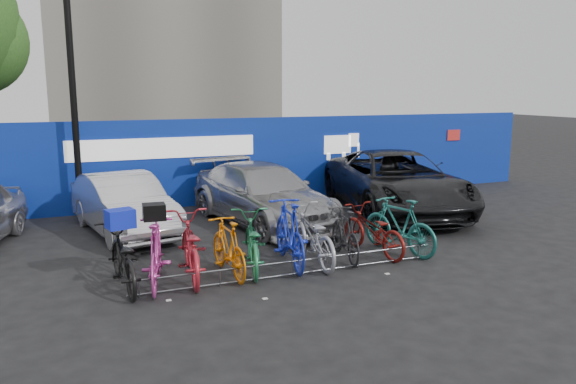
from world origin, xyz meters
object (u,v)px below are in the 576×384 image
car_3 (396,182)px  bike_7 (345,234)px  bike_6 (311,236)px  bike_3 (228,247)px  car_2 (263,194)px  car_1 (124,204)px  bike_8 (373,231)px  lamppost (73,86)px  bike_5 (289,233)px  bike_rack (293,268)px  bike_2 (190,247)px  bike_0 (122,258)px  bike_4 (252,242)px  bike_9 (399,226)px  bike_1 (156,253)px

car_3 → bike_7: 4.58m
car_3 → bike_6: size_ratio=2.83×
bike_3 → car_2: bearing=-121.2°
car_1 → bike_8: (4.31, -3.54, -0.18)m
lamppost → bike_7: (4.51, -5.45, -2.77)m
bike_5 → bike_7: bike_5 is taller
bike_rack → bike_2: bearing=159.9°
bike_5 → bike_6: (0.42, -0.03, -0.08)m
bike_0 → bike_4: size_ratio=0.99×
bike_3 → bike_6: 1.62m
car_3 → bike_0: (-7.31, -3.27, -0.29)m
car_2 → car_1: bearing=164.8°
car_2 → bike_7: size_ratio=2.93×
bike_rack → bike_9: (2.50, 0.53, 0.40)m
bike_3 → bike_5: 1.21m
bike_9 → lamppost: bearing=-58.7°
car_2 → bike_4: size_ratio=2.50×
car_2 → bike_2: (-2.51, -3.31, -0.16)m
car_2 → bike_4: (-1.40, -3.28, -0.20)m
lamppost → bike_rack: (3.20, -6.00, -3.11)m
car_3 → bike_8: size_ratio=3.14×
lamppost → bike_5: 6.90m
bike_4 → bike_8: bike_4 is taller
bike_2 → bike_8: bike_2 is taller
lamppost → bike_4: lamppost is taller
bike_7 → car_1: bearing=-33.9°
bike_6 → bike_4: bearing=-0.7°
bike_5 → bike_8: size_ratio=1.12×
lamppost → car_2: 5.24m
lamppost → bike_1: bearing=-80.3°
bike_8 → bike_5: bearing=-7.6°
bike_2 → bike_8: size_ratio=1.15×
bike_8 → bike_9: size_ratio=0.98×
bike_6 → bike_1: bearing=4.6°
car_3 → bike_1: (-6.79, -3.35, -0.24)m
car_1 → bike_5: size_ratio=1.97×
car_3 → bike_4: size_ratio=2.93×
car_2 → car_3: (3.67, -0.12, 0.09)m
bike_1 → bike_6: bike_1 is taller
bike_0 → bike_1: size_ratio=1.04×
bike_rack → bike_8: (1.96, 0.63, 0.32)m
lamppost → bike_0: 6.16m
bike_1 → bike_2: 0.62m
bike_0 → bike_8: 4.74m
bike_7 → car_3: bearing=-124.1°
bike_1 → bike_9: size_ratio=1.00×
car_3 → bike_7: size_ratio=3.43×
car_1 → bike_2: car_1 is taller
bike_rack → bike_6: size_ratio=2.76×
bike_4 → bike_9: bearing=-167.4°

